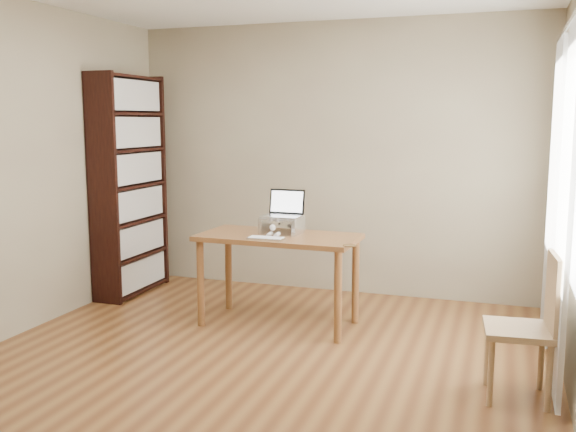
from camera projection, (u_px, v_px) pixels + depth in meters
The scene contains 10 objects.
room at pixel (248, 179), 4.08m from camera, with size 4.04×4.54×2.64m.
bookshelf at pixel (130, 185), 6.15m from camera, with size 0.30×0.90×2.10m.
curtains at pixel (559, 197), 4.23m from camera, with size 0.03×1.90×2.25m.
desk at pixel (279, 248), 5.21m from camera, with size 1.30×0.68×0.75m.
laptop_stand at pixel (282, 223), 5.26m from camera, with size 0.32×0.25×0.13m.
laptop at pixel (284, 210), 5.29m from camera, with size 0.31×0.26×0.22m.
keyboard at pixel (266, 238), 5.00m from camera, with size 0.29×0.13×0.02m.
coaster at pixel (350, 246), 4.74m from camera, with size 0.10×0.10×0.01m, color #51371B.
cat at pixel (280, 224), 5.30m from camera, with size 0.26×0.49×0.17m.
chair at pixel (531, 322), 3.81m from camera, with size 0.43×0.43×0.90m.
Camera 1 is at (1.58, -3.76, 1.67)m, focal length 40.00 mm.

